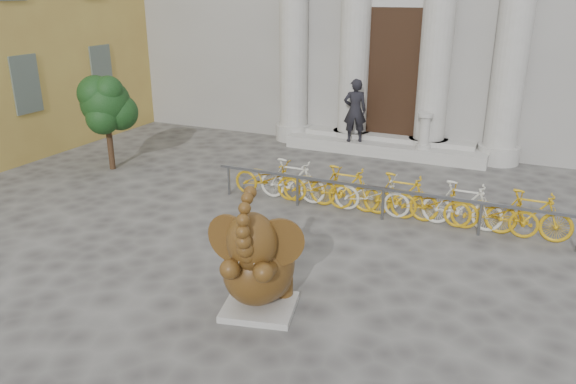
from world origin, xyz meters
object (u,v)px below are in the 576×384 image
at_px(elephant_statue, 258,266).
at_px(bike_rack, 386,194).
at_px(tree, 106,104).
at_px(pedestrian, 355,111).

distance_m(elephant_statue, bike_rack, 4.68).
distance_m(tree, pedestrian, 7.04).
bearing_deg(pedestrian, bike_rack, 91.44).
relative_size(elephant_statue, tree, 0.84).
distance_m(bike_rack, pedestrian, 5.05).
relative_size(bike_rack, tree, 3.10).
bearing_deg(pedestrian, elephant_statue, 74.51).
height_order(elephant_statue, tree, tree).
xyz_separation_m(elephant_statue, pedestrian, (-1.46, 9.10, 0.51)).
bearing_deg(bike_rack, elephant_statue, -99.03).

